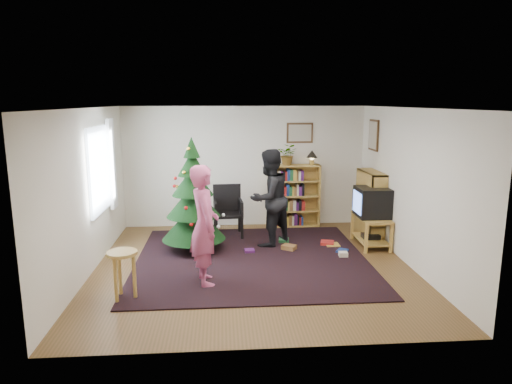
{
  "coord_description": "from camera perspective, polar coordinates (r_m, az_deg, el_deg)",
  "views": [
    {
      "loc": [
        -0.48,
        -6.93,
        2.61
      ],
      "look_at": [
        0.09,
        0.55,
        1.1
      ],
      "focal_mm": 32.0,
      "sensor_mm": 36.0,
      "label": 1
    }
  ],
  "objects": [
    {
      "name": "curtain",
      "position": [
        8.53,
        -17.57,
        3.37
      ],
      "size": [
        0.06,
        0.35,
        1.6
      ],
      "primitive_type": "cube",
      "color": "white",
      "rests_on": "wall_left"
    },
    {
      "name": "tv_stand",
      "position": [
        8.58,
        14.18,
        -4.41
      ],
      "size": [
        0.5,
        0.91,
        0.55
      ],
      "color": "gold",
      "rests_on": "floor"
    },
    {
      "name": "crt_tv",
      "position": [
        8.47,
        14.32,
        -1.23
      ],
      "size": [
        0.56,
        0.61,
        0.53
      ],
      "color": "black",
      "rests_on": "tv_stand"
    },
    {
      "name": "picture_back",
      "position": [
        9.57,
        5.5,
        7.37
      ],
      "size": [
        0.55,
        0.03,
        0.42
      ],
      "color": "#4C3319",
      "rests_on": "wall_back"
    },
    {
      "name": "person_standing",
      "position": [
        6.53,
        -6.48,
        -4.16
      ],
      "size": [
        0.54,
        0.71,
        1.74
      ],
      "primitive_type": "imported",
      "rotation": [
        0.0,
        0.0,
        1.79
      ],
      "color": "#BE4C78",
      "rests_on": "rug"
    },
    {
      "name": "potted_plant",
      "position": [
        9.43,
        4.02,
        4.71
      ],
      "size": [
        0.5,
        0.47,
        0.44
      ],
      "primitive_type": "imported",
      "rotation": [
        0.0,
        0.0,
        -0.4
      ],
      "color": "gray",
      "rests_on": "bookshelf_back"
    },
    {
      "name": "person_by_chair",
      "position": [
        8.22,
        1.63,
        -0.76
      ],
      "size": [
        1.09,
        1.07,
        1.77
      ],
      "primitive_type": "imported",
      "rotation": [
        0.0,
        0.0,
        3.86
      ],
      "color": "black",
      "rests_on": "rug"
    },
    {
      "name": "window_pane",
      "position": [
        7.87,
        -18.99,
        2.65
      ],
      "size": [
        0.04,
        1.2,
        1.4
      ],
      "primitive_type": "cube",
      "color": "silver",
      "rests_on": "wall_left"
    },
    {
      "name": "picture_right",
      "position": [
        9.19,
        14.5,
        6.9
      ],
      "size": [
        0.03,
        0.5,
        0.6
      ],
      "color": "#4C3319",
      "rests_on": "wall_right"
    },
    {
      "name": "armchair",
      "position": [
        8.93,
        -3.52,
        -2.06
      ],
      "size": [
        0.58,
        0.58,
        1.0
      ],
      "rotation": [
        0.0,
        0.0,
        0.06
      ],
      "color": "black",
      "rests_on": "rug"
    },
    {
      "name": "bookshelf_right",
      "position": [
        8.96,
        14.09,
        -1.51
      ],
      "size": [
        0.3,
        0.95,
        1.3
      ],
      "rotation": [
        0.0,
        0.0,
        1.57
      ],
      "color": "gold",
      "rests_on": "floor"
    },
    {
      "name": "wall_right",
      "position": [
        7.67,
        18.6,
        0.56
      ],
      "size": [
        0.02,
        5.0,
        2.5
      ],
      "primitive_type": "cube",
      "color": "silver",
      "rests_on": "floor"
    },
    {
      "name": "wall_left",
      "position": [
        7.34,
        -20.24,
        -0.0
      ],
      "size": [
        0.02,
        5.0,
        2.5
      ],
      "primitive_type": "cube",
      "color": "silver",
      "rests_on": "floor"
    },
    {
      "name": "bookshelf_back",
      "position": [
        9.6,
        5.13,
        -0.37
      ],
      "size": [
        0.95,
        0.3,
        1.3
      ],
      "color": "gold",
      "rests_on": "floor"
    },
    {
      "name": "stool",
      "position": [
        6.32,
        -16.36,
        -8.43
      ],
      "size": [
        0.4,
        0.4,
        0.67
      ],
      "color": "gold",
      "rests_on": "floor"
    },
    {
      "name": "table_lamp",
      "position": [
        9.52,
        7.0,
        4.62
      ],
      "size": [
        0.23,
        0.23,
        0.3
      ],
      "color": "#A57F33",
      "rests_on": "bookshelf_back"
    },
    {
      "name": "wall_front",
      "position": [
        4.66,
        1.77,
        -5.59
      ],
      "size": [
        5.0,
        0.02,
        2.5
      ],
      "primitive_type": "cube",
      "color": "silver",
      "rests_on": "floor"
    },
    {
      "name": "wall_back",
      "position": [
        9.54,
        -1.44,
        3.17
      ],
      "size": [
        5.0,
        0.02,
        2.5
      ],
      "primitive_type": "cube",
      "color": "silver",
      "rests_on": "floor"
    },
    {
      "name": "floor",
      "position": [
        7.42,
        -0.38,
        -9.22
      ],
      "size": [
        5.0,
        5.0,
        0.0
      ],
      "primitive_type": "plane",
      "color": "brown",
      "rests_on": "ground"
    },
    {
      "name": "rug",
      "position": [
        7.7,
        -0.53,
        -8.36
      ],
      "size": [
        3.8,
        3.6,
        0.02
      ],
      "primitive_type": "cube",
      "color": "black",
      "rests_on": "floor"
    },
    {
      "name": "christmas_tree",
      "position": [
        8.0,
        -7.86,
        -1.52
      ],
      "size": [
        1.11,
        1.11,
        2.01
      ],
      "rotation": [
        0.0,
        0.0,
        -0.38
      ],
      "color": "#3F2816",
      "rests_on": "rug"
    },
    {
      "name": "ceiling",
      "position": [
        6.95,
        -0.4,
        10.47
      ],
      "size": [
        5.0,
        5.0,
        0.0
      ],
      "primitive_type": "plane",
      "rotation": [
        3.14,
        0.0,
        0.0
      ],
      "color": "white",
      "rests_on": "wall_back"
    },
    {
      "name": "floor_clutter",
      "position": [
        8.24,
        6.7,
        -6.87
      ],
      "size": [
        1.82,
        1.1,
        0.08
      ],
      "color": "#A51E19",
      "rests_on": "rug"
    }
  ]
}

